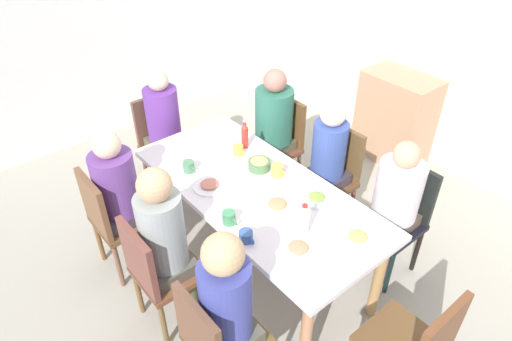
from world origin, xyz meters
name	(u,v)px	position (x,y,z in m)	size (l,w,h in m)	color
ground_plane	(256,264)	(0.00, 0.00, 0.00)	(6.26, 6.26, 0.00)	#A5A092
wall_back	(460,36)	(0.00, 2.37, 1.30)	(5.45, 0.12, 2.60)	white
wall_left	(85,17)	(-2.67, 0.00, 1.30)	(0.12, 4.86, 2.60)	silver
dining_table	(256,198)	(0.00, 0.00, 0.68)	(1.94, 0.87, 0.77)	white
chair_0	(157,270)	(0.00, -0.81, 0.51)	(0.40, 0.40, 0.90)	brown
person_0	(165,237)	(0.00, -0.72, 0.75)	(0.30, 0.30, 1.26)	brown
chair_1	(216,341)	(0.65, -0.81, 0.51)	(0.40, 0.40, 0.90)	brown
person_1	(228,305)	(0.65, -0.72, 0.74)	(0.30, 0.30, 1.24)	brown
chair_2	(333,173)	(0.00, 0.81, 0.51)	(0.40, 0.40, 0.90)	brown
person_2	(327,158)	(0.00, 0.72, 0.70)	(0.30, 0.30, 1.19)	#453A49
chair_3	(162,139)	(-1.35, 0.00, 0.51)	(0.40, 0.40, 0.90)	brown
person_3	(164,124)	(-1.26, 0.00, 0.71)	(0.30, 0.30, 1.20)	#505142
chair_5	(398,213)	(0.65, 0.81, 0.51)	(0.40, 0.40, 0.90)	black
person_5	(395,199)	(0.65, 0.72, 0.70)	(0.32, 0.32, 1.16)	brown
chair_6	(112,217)	(-0.65, -0.81, 0.51)	(0.40, 0.40, 0.90)	brown
person_6	(119,190)	(-0.65, -0.72, 0.72)	(0.30, 0.30, 1.20)	#3D4647
chair_7	(280,140)	(-0.65, 0.81, 0.51)	(0.40, 0.40, 0.90)	brown
person_7	(273,122)	(-0.65, 0.73, 0.74)	(0.33, 0.33, 1.22)	brown
plate_0	(277,205)	(0.24, -0.02, 0.78)	(0.22, 0.22, 0.04)	beige
plate_1	(210,185)	(-0.21, -0.24, 0.78)	(0.24, 0.24, 0.04)	white
plate_2	(317,198)	(0.36, 0.23, 0.78)	(0.20, 0.20, 0.04)	white
plate_3	(298,249)	(0.61, -0.18, 0.78)	(0.22, 0.22, 0.04)	white
plate_4	(358,237)	(0.77, 0.16, 0.78)	(0.21, 0.21, 0.04)	silver
bowl_0	(259,164)	(-0.16, 0.16, 0.81)	(0.16, 0.16, 0.09)	#4C7649
cup_0	(246,236)	(0.35, -0.37, 0.80)	(0.12, 0.08, 0.07)	#395995
cup_1	(229,218)	(0.17, -0.35, 0.81)	(0.12, 0.08, 0.09)	#458D5C
cup_2	(189,167)	(-0.46, -0.25, 0.81)	(0.12, 0.08, 0.08)	#4E825D
cup_3	(278,170)	(-0.01, 0.21, 0.81)	(0.12, 0.09, 0.09)	#DFC44E
cup_4	(238,150)	(-0.41, 0.16, 0.80)	(0.11, 0.08, 0.07)	#DECB47
bottle_0	(304,220)	(0.53, -0.06, 0.87)	(0.07, 0.07, 0.23)	silver
bottle_1	(245,136)	(-0.46, 0.26, 0.87)	(0.05, 0.05, 0.21)	red
side_cabinet	(395,117)	(-0.30, 2.07, 0.45)	(0.70, 0.44, 0.90)	tan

